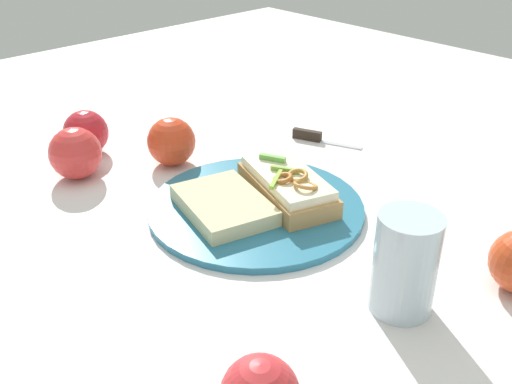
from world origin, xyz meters
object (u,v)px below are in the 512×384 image
(plate, at_px, (256,208))
(drinking_glass, at_px, (405,264))
(sandwich, at_px, (287,185))
(apple_3, at_px, (75,153))
(apple_0, at_px, (86,132))
(knife, at_px, (315,137))
(bread_slice_side, at_px, (224,205))
(apple_4, at_px, (171,142))

(plate, height_order, drinking_glass, drinking_glass)
(sandwich, relative_size, apple_3, 2.31)
(apple_0, bearing_deg, plate, -77.36)
(apple_0, xyz_separation_m, knife, (0.32, -0.23, -0.03))
(sandwich, distance_m, knife, 0.23)
(sandwich, distance_m, drinking_glass, 0.26)
(bread_slice_side, xyz_separation_m, apple_4, (0.05, 0.19, 0.02))
(bread_slice_side, bearing_deg, plate, 86.06)
(bread_slice_side, height_order, knife, bread_slice_side)
(apple_0, height_order, apple_3, apple_3)
(plate, bearing_deg, drinking_glass, -96.06)
(apple_3, height_order, drinking_glass, drinking_glass)
(apple_4, relative_size, knife, 0.65)
(apple_0, bearing_deg, bread_slice_side, -84.76)
(plate, height_order, apple_3, apple_3)
(sandwich, bearing_deg, drinking_glass, 1.86)
(apple_0, bearing_deg, drinking_glass, -85.41)
(sandwich, bearing_deg, apple_0, -142.45)
(apple_0, distance_m, apple_3, 0.09)
(sandwich, height_order, apple_0, apple_0)
(sandwich, relative_size, knife, 1.54)
(sandwich, distance_m, apple_4, 0.23)
(plate, height_order, sandwich, sandwich)
(sandwich, height_order, knife, sandwich)
(apple_4, bearing_deg, plate, -91.40)
(apple_3, xyz_separation_m, apple_4, (0.14, -0.06, -0.00))
(apple_3, bearing_deg, plate, -63.94)
(apple_3, bearing_deg, apple_4, -24.80)
(plate, distance_m, bread_slice_side, 0.05)
(bread_slice_side, relative_size, apple_4, 1.82)
(drinking_glass, bearing_deg, plate, 83.94)
(plate, xyz_separation_m, apple_3, (-0.13, 0.27, 0.04))
(bread_slice_side, distance_m, apple_4, 0.20)
(bread_slice_side, height_order, apple_0, apple_0)
(apple_3, bearing_deg, apple_0, 51.10)
(plate, xyz_separation_m, apple_0, (-0.08, 0.34, 0.03))
(sandwich, xyz_separation_m, drinking_glass, (-0.07, -0.24, 0.03))
(bread_slice_side, distance_m, knife, 0.30)
(sandwich, bearing_deg, apple_4, -151.00)
(drinking_glass, xyz_separation_m, knife, (0.27, 0.37, -0.05))
(plate, distance_m, sandwich, 0.05)
(bread_slice_side, bearing_deg, apple_4, 179.56)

